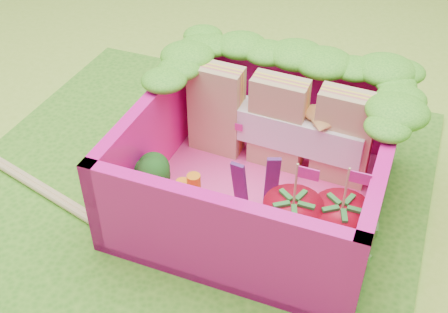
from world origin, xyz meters
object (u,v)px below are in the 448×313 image
strawberry_left (291,225)px  strawberry_right (339,229)px  sandwich_stack (279,124)px  chopsticks (19,174)px  broccoli (153,178)px  bento_box (260,162)px

strawberry_left → strawberry_right: (0.22, 0.06, -0.00)m
sandwich_stack → strawberry_left: size_ratio=2.01×
strawberry_left → chopsticks: size_ratio=0.25×
broccoli → strawberry_right: bearing=1.6°
bento_box → sandwich_stack: sandwich_stack is taller
broccoli → bento_box: bearing=29.7°
broccoli → chopsticks: bearing=-176.9°
bento_box → strawberry_right: (0.48, -0.25, -0.08)m
sandwich_stack → chopsticks: bearing=-155.1°
sandwich_stack → bento_box: bearing=-91.2°
bento_box → broccoli: bearing=-150.3°
sandwich_stack → chopsticks: sandwich_stack is taller
bento_box → chopsticks: (-1.35, -0.33, -0.26)m
broccoli → strawberry_left: bearing=-2.2°
sandwich_stack → chopsticks: (-1.36, -0.63, -0.30)m
sandwich_stack → strawberry_left: sandwich_stack is taller
bento_box → sandwich_stack: size_ratio=1.23×
bento_box → strawberry_right: strawberry_right is taller
sandwich_stack → broccoli: bearing=-130.2°
broccoli → strawberry_right: 0.97m
broccoli → chopsticks: broccoli is taller
bento_box → sandwich_stack: (0.01, 0.31, 0.04)m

